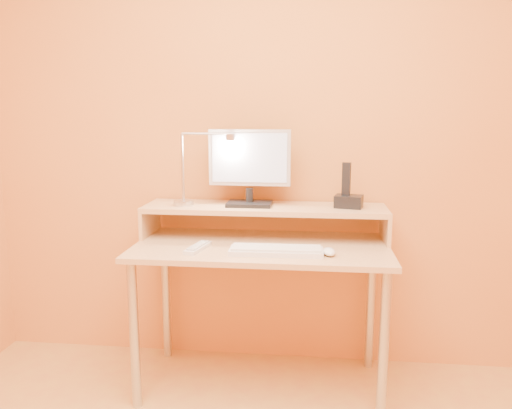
# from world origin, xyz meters

# --- Properties ---
(wall_back) EXTENTS (3.00, 0.04, 2.50)m
(wall_back) POSITION_xyz_m (0.00, 1.50, 1.25)
(wall_back) COLOR #D78942
(wall_back) RESTS_ON floor
(desk_leg_fl) EXTENTS (0.04, 0.04, 0.69)m
(desk_leg_fl) POSITION_xyz_m (-0.55, 0.93, 0.35)
(desk_leg_fl) COLOR #BBBAC1
(desk_leg_fl) RESTS_ON floor
(desk_leg_fr) EXTENTS (0.04, 0.04, 0.69)m
(desk_leg_fr) POSITION_xyz_m (0.55, 0.93, 0.35)
(desk_leg_fr) COLOR #BBBAC1
(desk_leg_fr) RESTS_ON floor
(desk_leg_bl) EXTENTS (0.04, 0.04, 0.69)m
(desk_leg_bl) POSITION_xyz_m (-0.55, 1.43, 0.35)
(desk_leg_bl) COLOR #BBBAC1
(desk_leg_bl) RESTS_ON floor
(desk_leg_br) EXTENTS (0.04, 0.04, 0.69)m
(desk_leg_br) POSITION_xyz_m (0.55, 1.43, 0.35)
(desk_leg_br) COLOR #BBBAC1
(desk_leg_br) RESTS_ON floor
(desk_lower) EXTENTS (1.20, 0.60, 0.02)m
(desk_lower) POSITION_xyz_m (0.00, 1.18, 0.71)
(desk_lower) COLOR #E2B27B
(desk_lower) RESTS_ON floor
(shelf_riser_left) EXTENTS (0.02, 0.30, 0.14)m
(shelf_riser_left) POSITION_xyz_m (-0.59, 1.33, 0.79)
(shelf_riser_left) COLOR #E2B27B
(shelf_riser_left) RESTS_ON desk_lower
(shelf_riser_right) EXTENTS (0.02, 0.30, 0.14)m
(shelf_riser_right) POSITION_xyz_m (0.59, 1.33, 0.79)
(shelf_riser_right) COLOR #E2B27B
(shelf_riser_right) RESTS_ON desk_lower
(desk_shelf) EXTENTS (1.20, 0.30, 0.02)m
(desk_shelf) POSITION_xyz_m (0.00, 1.33, 0.87)
(desk_shelf) COLOR #E2B27B
(desk_shelf) RESTS_ON desk_lower
(monitor_foot) EXTENTS (0.22, 0.16, 0.02)m
(monitor_foot) POSITION_xyz_m (-0.08, 1.33, 0.89)
(monitor_foot) COLOR black
(monitor_foot) RESTS_ON desk_shelf
(monitor_neck) EXTENTS (0.04, 0.04, 0.07)m
(monitor_neck) POSITION_xyz_m (-0.08, 1.33, 0.93)
(monitor_neck) COLOR black
(monitor_neck) RESTS_ON monitor_foot
(monitor_panel) EXTENTS (0.40, 0.04, 0.28)m
(monitor_panel) POSITION_xyz_m (-0.08, 1.34, 1.12)
(monitor_panel) COLOR #B9B9C0
(monitor_panel) RESTS_ON monitor_neck
(monitor_back) EXTENTS (0.36, 0.02, 0.23)m
(monitor_back) POSITION_xyz_m (-0.08, 1.36, 1.12)
(monitor_back) COLOR black
(monitor_back) RESTS_ON monitor_panel
(monitor_screen) EXTENTS (0.37, 0.01, 0.24)m
(monitor_screen) POSITION_xyz_m (-0.08, 1.32, 1.12)
(monitor_screen) COLOR #AFB8D7
(monitor_screen) RESTS_ON monitor_panel
(lamp_base) EXTENTS (0.10, 0.10, 0.02)m
(lamp_base) POSITION_xyz_m (-0.40, 1.30, 0.89)
(lamp_base) COLOR #BBBAC1
(lamp_base) RESTS_ON desk_shelf
(lamp_post) EXTENTS (0.01, 0.01, 0.33)m
(lamp_post) POSITION_xyz_m (-0.40, 1.30, 1.07)
(lamp_post) COLOR #BBBAC1
(lamp_post) RESTS_ON lamp_base
(lamp_arm) EXTENTS (0.24, 0.01, 0.01)m
(lamp_arm) POSITION_xyz_m (-0.28, 1.30, 1.24)
(lamp_arm) COLOR #BBBAC1
(lamp_arm) RESTS_ON lamp_post
(lamp_head) EXTENTS (0.04, 0.04, 0.03)m
(lamp_head) POSITION_xyz_m (-0.16, 1.30, 1.22)
(lamp_head) COLOR #BBBAC1
(lamp_head) RESTS_ON lamp_arm
(lamp_bulb) EXTENTS (0.03, 0.03, 0.00)m
(lamp_bulb) POSITION_xyz_m (-0.16, 1.30, 1.20)
(lamp_bulb) COLOR #FFEAC6
(lamp_bulb) RESTS_ON lamp_head
(phone_dock) EXTENTS (0.15, 0.13, 0.06)m
(phone_dock) POSITION_xyz_m (0.41, 1.33, 0.91)
(phone_dock) COLOR black
(phone_dock) RESTS_ON desk_shelf
(phone_handset) EXTENTS (0.04, 0.03, 0.16)m
(phone_handset) POSITION_xyz_m (0.40, 1.33, 1.02)
(phone_handset) COLOR black
(phone_handset) RESTS_ON phone_dock
(phone_led) EXTENTS (0.01, 0.00, 0.04)m
(phone_led) POSITION_xyz_m (0.46, 1.28, 0.91)
(phone_led) COLOR blue
(phone_led) RESTS_ON phone_dock
(keyboard) EXTENTS (0.42, 0.14, 0.02)m
(keyboard) POSITION_xyz_m (0.08, 1.03, 0.73)
(keyboard) COLOR silver
(keyboard) RESTS_ON desk_lower
(mouse) EXTENTS (0.07, 0.10, 0.03)m
(mouse) POSITION_xyz_m (0.31, 1.04, 0.74)
(mouse) COLOR white
(mouse) RESTS_ON desk_lower
(remote_control) EXTENTS (0.09, 0.21, 0.02)m
(remote_control) POSITION_xyz_m (-0.28, 1.06, 0.73)
(remote_control) COLOR silver
(remote_control) RESTS_ON desk_lower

